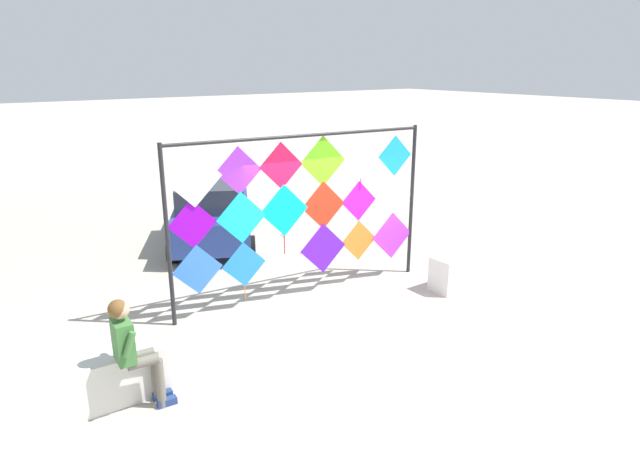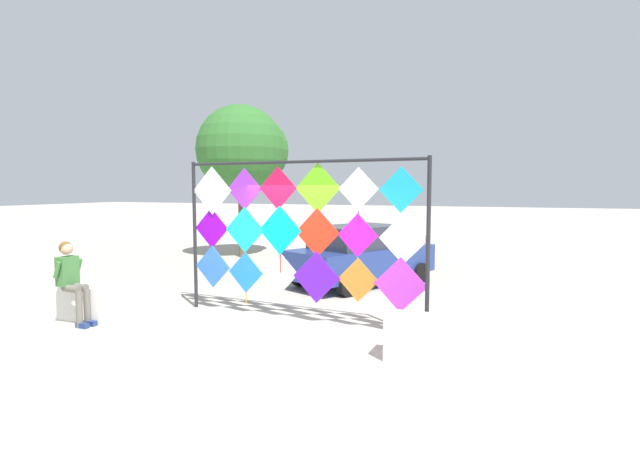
{
  "view_description": "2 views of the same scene",
  "coord_description": "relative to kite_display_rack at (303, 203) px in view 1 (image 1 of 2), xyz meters",
  "views": [
    {
      "loc": [
        -5.38,
        -7.03,
        4.1
      ],
      "look_at": [
        -0.23,
        0.19,
        1.34
      ],
      "focal_mm": 31.2,
      "sensor_mm": 36.0,
      "label": 1
    },
    {
      "loc": [
        3.7,
        -7.77,
        2.46
      ],
      "look_at": [
        0.4,
        0.54,
        1.64
      ],
      "focal_mm": 29.14,
      "sensor_mm": 36.0,
      "label": 2
    }
  ],
  "objects": [
    {
      "name": "ground",
      "position": [
        0.16,
        -0.82,
        -1.75
      ],
      "size": [
        120.0,
        120.0,
        0.0
      ],
      "primitive_type": "plane",
      "color": "#ADA393"
    },
    {
      "name": "plaza_ledge_left",
      "position": [
        -4.02,
        -1.37,
        -1.42
      ],
      "size": [
        4.57,
        0.5,
        0.65
      ],
      "primitive_type": "cube",
      "color": "silver",
      "rests_on": "ground"
    },
    {
      "name": "plaza_ledge_right",
      "position": [
        4.33,
        -1.37,
        -1.42
      ],
      "size": [
        4.57,
        0.5,
        0.65
      ],
      "primitive_type": "cube",
      "color": "silver",
      "rests_on": "ground"
    },
    {
      "name": "kite_display_rack",
      "position": [
        0.0,
        0.0,
        0.0
      ],
      "size": [
        4.87,
        0.54,
        2.96
      ],
      "color": "#232328",
      "rests_on": "ground"
    },
    {
      "name": "seated_vendor",
      "position": [
        -3.61,
        -1.75,
        -0.87
      ],
      "size": [
        0.68,
        0.53,
        1.5
      ],
      "color": "#666056",
      "rests_on": "ground"
    },
    {
      "name": "parked_car",
      "position": [
        0.02,
        3.85,
        -0.98
      ],
      "size": [
        3.24,
        4.21,
        1.5
      ],
      "color": "navy",
      "rests_on": "ground"
    }
  ]
}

